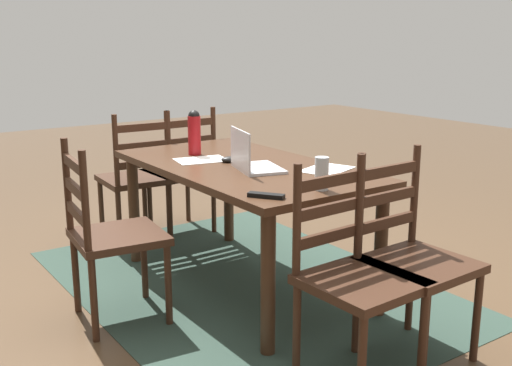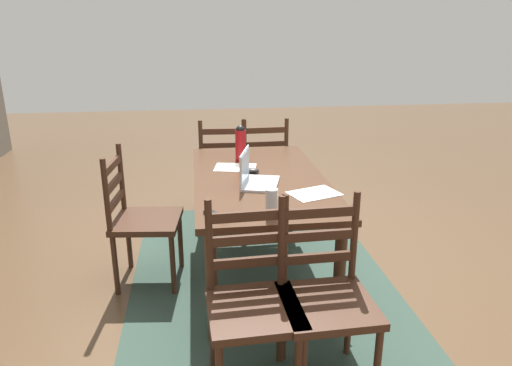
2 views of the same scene
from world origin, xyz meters
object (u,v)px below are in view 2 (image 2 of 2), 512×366
object	(u,v)px
chair_right_far	(223,169)
water_bottle	(240,143)
chair_left_far	(253,303)
laptop	(254,176)
chair_left_near	(325,298)
chair_right_near	(262,168)
drinking_glass	(272,203)
tv_remote	(216,215)
computer_mouse	(252,171)
chair_far_head	(141,219)
dining_table	(259,189)

from	to	relation	value
chair_right_far	water_bottle	size ratio (longest dim) A/B	3.46
chair_left_far	laptop	world-z (taller)	laptop
chair_left_near	chair_right_far	bearing A→B (deg)	9.10
chair_right_near	drinking_glass	bearing A→B (deg)	173.51
chair_right_near	tv_remote	bearing A→B (deg)	164.14
water_bottle	computer_mouse	bearing A→B (deg)	-171.21
chair_right_near	chair_far_head	bearing A→B (deg)	138.08
chair_right_near	water_bottle	world-z (taller)	water_bottle
water_bottle	chair_far_head	bearing A→B (deg)	119.41
chair_right_far	chair_left_near	size ratio (longest dim) A/B	1.00
dining_table	chair_right_near	distance (m)	1.14
chair_right_far	laptop	xyz separation A→B (m)	(-1.27, -0.12, 0.33)
chair_right_near	tv_remote	xyz separation A→B (m)	(-1.79, 0.51, 0.28)
chair_left_near	dining_table	bearing A→B (deg)	9.01
chair_right_far	laptop	bearing A→B (deg)	-174.48
chair_right_near	chair_left_far	xyz separation A→B (m)	(-2.22, 0.36, 0.00)
chair_left_near	tv_remote	bearing A→B (deg)	49.22
computer_mouse	chair_far_head	bearing A→B (deg)	112.14
water_bottle	chair_left_far	bearing A→B (deg)	176.48
chair_left_far	water_bottle	bearing A→B (deg)	-3.52
dining_table	chair_left_far	xyz separation A→B (m)	(-1.11, 0.18, -0.18)
tv_remote	chair_left_far	bearing A→B (deg)	73.79
chair_right_far	computer_mouse	bearing A→B (deg)	-171.95
dining_table	laptop	bearing A→B (deg)	159.92
chair_far_head	computer_mouse	bearing A→B (deg)	-83.42
chair_left_near	computer_mouse	world-z (taller)	chair_left_near
dining_table	laptop	distance (m)	0.22
dining_table	chair_right_near	bearing A→B (deg)	-9.14
drinking_glass	computer_mouse	xyz separation A→B (m)	(0.80, 0.01, -0.06)
chair_right_near	chair_far_head	xyz separation A→B (m)	(-1.11, 0.99, 0.00)
dining_table	water_bottle	size ratio (longest dim) A/B	6.00
drinking_glass	laptop	bearing A→B (deg)	2.99
laptop	dining_table	bearing A→B (deg)	-20.08
water_bottle	tv_remote	xyz separation A→B (m)	(-1.09, 0.24, -0.13)
chair_left_near	drinking_glass	distance (m)	0.57
water_bottle	chair_right_near	bearing A→B (deg)	-20.81
drinking_glass	dining_table	bearing A→B (deg)	-2.29
chair_left_near	tv_remote	world-z (taller)	chair_left_near
computer_mouse	laptop	bearing A→B (deg)	-169.32
chair_right_near	drinking_glass	distance (m)	1.87
chair_left_far	chair_left_near	xyz separation A→B (m)	(0.00, -0.36, 0.00)
laptop	chair_right_far	bearing A→B (deg)	5.52
laptop	tv_remote	bearing A→B (deg)	152.39
tv_remote	laptop	bearing A→B (deg)	-152.74
chair_right_near	chair_left_near	world-z (taller)	same
chair_left_far	tv_remote	bearing A→B (deg)	18.92
dining_table	chair_right_near	size ratio (longest dim) A/B	1.73
laptop	water_bottle	world-z (taller)	water_bottle
drinking_glass	chair_right_far	bearing A→B (deg)	4.75
chair_right_near	water_bottle	bearing A→B (deg)	159.19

